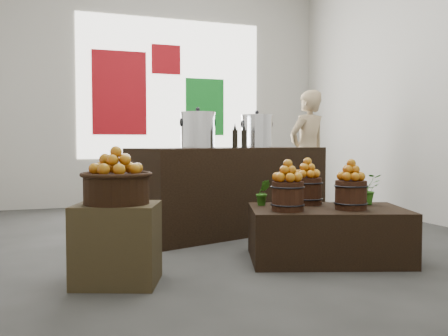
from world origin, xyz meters
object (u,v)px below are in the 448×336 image
object	(u,v)px
display_table	(327,234)
shopper	(308,152)
crate	(117,244)
wicker_basket	(116,189)
counter	(232,190)
stock_pot_left	(198,131)
stock_pot_center	(257,132)

from	to	relation	value
display_table	shopper	xyz separation A→B (m)	(1.31, 2.70, 0.69)
crate	wicker_basket	world-z (taller)	wicker_basket
display_table	wicker_basket	bearing A→B (deg)	-157.85
counter	shopper	bearing A→B (deg)	14.69
stock_pot_left	stock_pot_center	distance (m)	0.90
crate	shopper	distance (m)	4.32
shopper	stock_pot_left	bearing A→B (deg)	13.73
shopper	counter	bearing A→B (deg)	16.73
crate	counter	world-z (taller)	counter
crate	shopper	size ratio (longest dim) A/B	0.33
stock_pot_left	stock_pot_center	bearing A→B (deg)	19.12
crate	counter	distance (m)	2.36
wicker_basket	display_table	world-z (taller)	wicker_basket
shopper	wicker_basket	bearing A→B (deg)	24.19
counter	stock_pot_center	xyz separation A→B (m)	(0.37, 0.13, 0.70)
wicker_basket	stock_pot_center	distance (m)	2.75
wicker_basket	display_table	distance (m)	1.97
display_table	counter	world-z (taller)	counter
crate	display_table	world-z (taller)	crate
crate	shopper	xyz separation A→B (m)	(3.21, 2.82, 0.62)
counter	shopper	world-z (taller)	shopper
stock_pot_center	stock_pot_left	bearing A→B (deg)	-160.88
crate	stock_pot_left	world-z (taller)	stock_pot_left
wicker_basket	counter	xyz separation A→B (m)	(1.59, 1.73, -0.22)
crate	display_table	size ratio (longest dim) A/B	0.44
crate	stock_pot_center	size ratio (longest dim) A/B	1.60
stock_pot_center	shopper	distance (m)	1.60
display_table	stock_pot_left	bearing A→B (deg)	137.30
stock_pot_left	counter	bearing A→B (deg)	19.12
crate	stock_pot_left	xyz separation A→B (m)	(1.11, 1.57, 0.90)
counter	stock_pot_center	distance (m)	0.80
stock_pot_left	shopper	size ratio (longest dim) A/B	0.21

